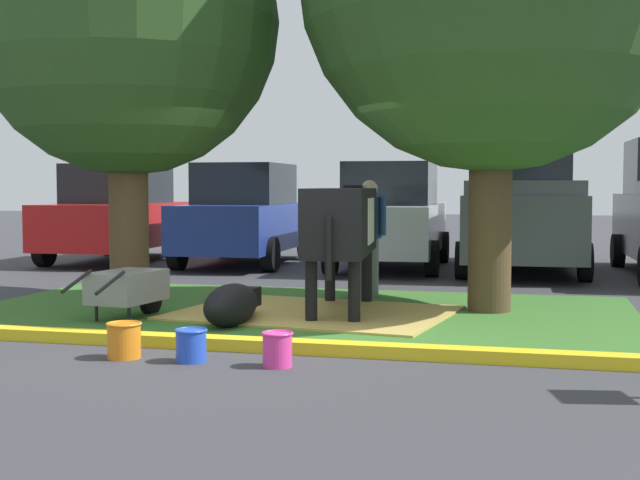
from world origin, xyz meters
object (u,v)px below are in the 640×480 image
(sedan_red, at_px, (118,214))
(wheelbarrow, at_px, (128,287))
(shade_tree_left, at_px, (126,24))
(bucket_pink, at_px, (277,349))
(person_handler, at_px, (369,235))
(sedan_silver, at_px, (391,217))
(pickup_truck_maroon, at_px, (521,211))
(bucket_orange, at_px, (124,340))
(cow_holstein, at_px, (342,222))
(bucket_blue, at_px, (191,345))
(calf_lying, at_px, (232,305))
(sedan_blue, at_px, (246,215))

(sedan_red, bearing_deg, wheelbarrow, -61.95)
(shade_tree_left, bearing_deg, bucket_pink, -47.42)
(person_handler, xyz_separation_m, sedan_silver, (-0.44, 4.45, 0.10))
(person_handler, xyz_separation_m, sedan_red, (-6.21, 4.57, 0.10))
(wheelbarrow, relative_size, pickup_truck_maroon, 0.30)
(wheelbarrow, relative_size, bucket_orange, 4.94)
(bucket_orange, height_order, sedan_red, sedan_red)
(wheelbarrow, relative_size, sedan_silver, 0.36)
(cow_holstein, relative_size, bucket_orange, 9.55)
(bucket_blue, xyz_separation_m, sedan_silver, (0.27, 9.20, 0.83))
(pickup_truck_maroon, bearing_deg, sedan_red, -178.99)
(calf_lying, bearing_deg, sedan_red, 125.17)
(calf_lying, bearing_deg, bucket_blue, -80.55)
(wheelbarrow, distance_m, sedan_silver, 7.40)
(bucket_blue, height_order, sedan_silver, sedan_silver)
(bucket_orange, height_order, bucket_pink, bucket_orange)
(calf_lying, xyz_separation_m, sedan_red, (-5.18, 7.35, 0.75))
(calf_lying, bearing_deg, shade_tree_left, 144.82)
(wheelbarrow, distance_m, bucket_blue, 2.66)
(cow_holstein, relative_size, sedan_blue, 0.70)
(bucket_orange, bearing_deg, bucket_blue, -0.16)
(shade_tree_left, distance_m, person_handler, 4.32)
(bucket_blue, distance_m, bucket_pink, 0.81)
(bucket_orange, xyz_separation_m, bucket_pink, (1.47, -0.02, -0.01))
(cow_holstein, xyz_separation_m, bucket_blue, (-0.64, -3.29, -0.97))
(cow_holstein, height_order, calf_lying, cow_holstein)
(shade_tree_left, xyz_separation_m, wheelbarrow, (0.61, -1.26, -3.30))
(sedan_red, height_order, sedan_silver, same)
(wheelbarrow, bearing_deg, bucket_orange, -64.38)
(bucket_orange, relative_size, sedan_blue, 0.07)
(sedan_red, bearing_deg, person_handler, -36.32)
(pickup_truck_maroon, bearing_deg, shade_tree_left, -128.90)
(cow_holstein, bearing_deg, pickup_truck_maroon, 71.69)
(bucket_orange, distance_m, bucket_blue, 0.66)
(sedan_blue, bearing_deg, sedan_red, 179.49)
(sedan_red, bearing_deg, bucket_blue, -59.40)
(calf_lying, height_order, sedan_red, sedan_red)
(bucket_orange, height_order, pickup_truck_maroon, pickup_truck_maroon)
(bucket_orange, height_order, sedan_blue, sedan_blue)
(cow_holstein, bearing_deg, sedan_blue, 119.09)
(cow_holstein, bearing_deg, bucket_blue, -101.06)
(person_handler, bearing_deg, sedan_red, 143.68)
(person_handler, height_order, bucket_blue, person_handler)
(shade_tree_left, bearing_deg, bucket_blue, -55.78)
(person_handler, distance_m, sedan_red, 7.71)
(sedan_silver, bearing_deg, bucket_orange, -95.73)
(person_handler, relative_size, sedan_red, 0.37)
(calf_lying, height_order, sedan_silver, sedan_silver)
(calf_lying, height_order, bucket_pink, calf_lying)
(cow_holstein, height_order, bucket_pink, cow_holstein)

